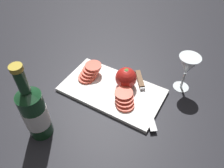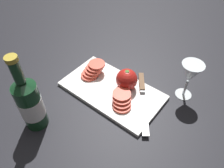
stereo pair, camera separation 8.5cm
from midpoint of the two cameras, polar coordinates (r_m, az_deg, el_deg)
ground_plane at (r=0.89m, az=-0.24°, el=-1.12°), size 3.00×3.00×0.00m
cutting_board at (r=0.87m, az=2.77°, el=-1.84°), size 0.40×0.22×0.01m
wine_bottle at (r=0.74m, az=-17.59°, el=-5.04°), size 0.08×0.08×0.30m
wine_glass at (r=0.85m, az=22.50°, el=2.30°), size 0.08×0.08×0.16m
whole_tomato at (r=0.85m, az=6.69°, el=1.06°), size 0.08×0.08×0.09m
knife at (r=0.88m, az=10.66°, el=-1.51°), size 0.19×0.25×0.01m
tomato_slice_stack_near at (r=0.92m, az=-2.39°, el=3.59°), size 0.08×0.11×0.05m
tomato_slice_stack_far at (r=0.81m, az=5.58°, el=-4.38°), size 0.09×0.09×0.04m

